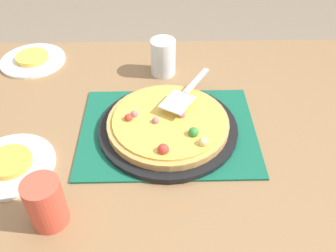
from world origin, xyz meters
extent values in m
cube|color=olive|center=(0.00, 0.00, 0.73)|extent=(1.40, 1.00, 0.03)
cube|color=olive|center=(-0.64, -0.44, 0.36)|extent=(0.07, 0.07, 0.72)
cube|color=olive|center=(0.64, -0.44, 0.36)|extent=(0.07, 0.07, 0.72)
cube|color=#145B42|center=(0.00, 0.00, 0.75)|extent=(0.48, 0.36, 0.01)
cylinder|color=black|center=(0.00, 0.00, 0.76)|extent=(0.38, 0.38, 0.01)
cylinder|color=tan|center=(0.00, 0.00, 0.78)|extent=(0.33, 0.33, 0.02)
cylinder|color=#EAB747|center=(0.00, 0.00, 0.79)|extent=(0.30, 0.30, 0.01)
sphere|color=#E5CC7F|center=(-0.09, 0.10, 0.80)|extent=(0.03, 0.03, 0.03)
sphere|color=red|center=(0.01, 0.12, 0.80)|extent=(0.03, 0.03, 0.03)
sphere|color=#B76675|center=(0.03, 0.01, 0.80)|extent=(0.02, 0.02, 0.02)
sphere|color=#B76675|center=(-0.04, -0.01, 0.80)|extent=(0.02, 0.02, 0.02)
sphere|color=red|center=(0.11, 0.00, 0.80)|extent=(0.02, 0.02, 0.02)
sphere|color=#338433|center=(-0.06, 0.06, 0.80)|extent=(0.03, 0.03, 0.03)
sphere|color=#B76675|center=(0.09, -0.02, 0.80)|extent=(0.02, 0.02, 0.02)
cylinder|color=white|center=(0.46, -0.37, 0.76)|extent=(0.22, 0.22, 0.01)
cylinder|color=white|center=(0.40, 0.12, 0.76)|extent=(0.22, 0.22, 0.01)
cylinder|color=#EAB747|center=(0.46, -0.37, 0.77)|extent=(0.11, 0.11, 0.02)
cylinder|color=gold|center=(0.40, 0.12, 0.77)|extent=(0.11, 0.11, 0.02)
cylinder|color=#E04C38|center=(0.26, 0.28, 0.81)|extent=(0.08, 0.08, 0.12)
cylinder|color=white|center=(0.01, -0.29, 0.81)|extent=(0.08, 0.08, 0.12)
cube|color=silver|center=(-0.03, -0.04, 0.82)|extent=(0.11, 0.11, 0.00)
cube|color=#B2B2B7|center=(-0.09, -0.14, 0.82)|extent=(0.09, 0.13, 0.01)
camera|label=1|loc=(0.02, 0.75, 1.44)|focal=39.43mm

